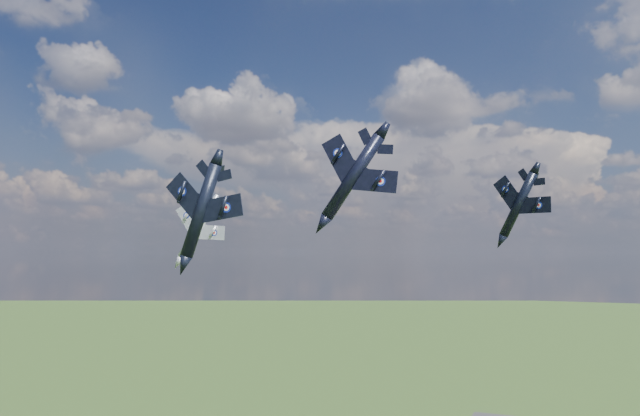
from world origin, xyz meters
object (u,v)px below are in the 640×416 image
at_px(jet_right_navy, 353,177).
at_px(jet_lead_navy, 201,210).
at_px(jet_high_navy, 518,204).
at_px(jet_left_silver, 197,230).

bearing_deg(jet_right_navy, jet_lead_navy, 171.36).
bearing_deg(jet_high_navy, jet_lead_navy, -115.14).
bearing_deg(jet_lead_navy, jet_left_silver, 121.33).
xyz_separation_m(jet_lead_navy, jet_high_navy, (34.15, 37.63, 2.38)).
bearing_deg(jet_left_silver, jet_right_navy, -45.34).
distance_m(jet_lead_navy, jet_high_navy, 50.87).
xyz_separation_m(jet_right_navy, jet_high_navy, (13.90, 38.71, -0.70)).
bearing_deg(jet_right_navy, jet_high_navy, 64.66).
height_order(jet_lead_navy, jet_right_navy, jet_right_navy).
distance_m(jet_right_navy, jet_left_silver, 42.58).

